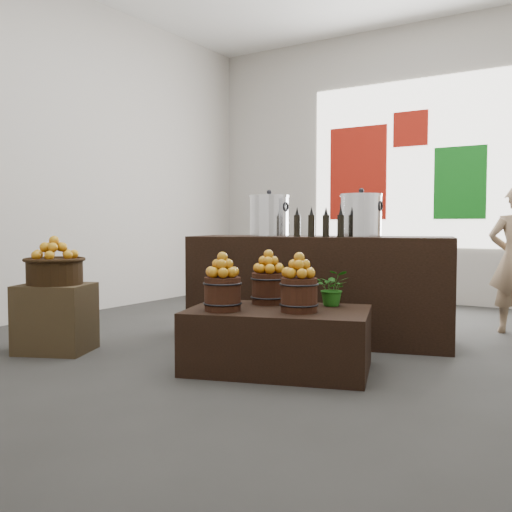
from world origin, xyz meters
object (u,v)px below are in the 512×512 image
Objects in this scene: counter at (319,288)px; stock_pot_center at (361,216)px; display_table at (278,339)px; crate at (56,318)px; wicker_basket at (55,272)px; stock_pot_left at (269,217)px.

counter is 0.80m from stock_pot_center.
display_table is at bearing -96.50° from stock_pot_center.
display_table is at bearing 14.63° from crate.
display_table is (1.98, 0.52, -0.06)m from crate.
crate is 1.57× the size of stock_pot_center.
stock_pot_left is (1.26, 1.57, 0.49)m from wicker_basket.
counter is 6.47× the size of stock_pot_left.
stock_pot_center reaches higher than wicker_basket.
stock_pot_left is 1.00× the size of stock_pot_center.
stock_pot_left reaches higher than wicker_basket.
crate is 0.41m from wicker_basket.
stock_pot_left and stock_pot_center have the same top height.
display_table is 0.56× the size of counter.
counter is at bearing 44.31° from crate.
crate reaches higher than display_table.
wicker_basket is at bearing -128.83° from stock_pot_left.
display_table is at bearing 14.63° from wicker_basket.
counter reaches higher than wicker_basket.
counter is 6.47× the size of stock_pot_center.
stock_pot_center is at bearing -0.00° from counter.
wicker_basket is 2.84m from stock_pot_center.
counter is at bearing -164.03° from stock_pot_center.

